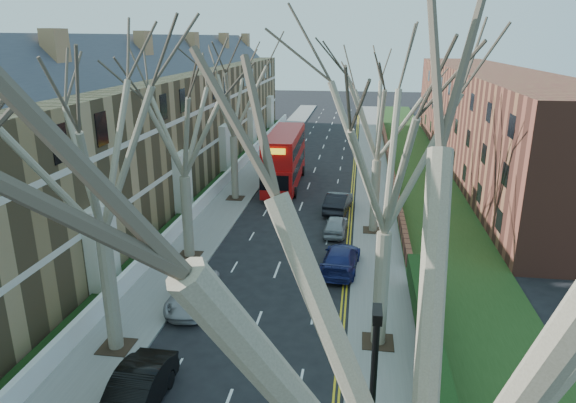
% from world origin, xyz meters
% --- Properties ---
extents(pavement_left, '(3.00, 102.00, 0.12)m').
position_xyz_m(pavement_left, '(-6.00, 39.00, 0.06)').
color(pavement_left, slate).
rests_on(pavement_left, ground).
extents(pavement_right, '(3.00, 102.00, 0.12)m').
position_xyz_m(pavement_right, '(6.00, 39.00, 0.06)').
color(pavement_right, slate).
rests_on(pavement_right, ground).
extents(terrace_left, '(9.70, 78.00, 13.60)m').
position_xyz_m(terrace_left, '(-13.65, 31.00, 5.53)').
color(terrace_left, olive).
rests_on(terrace_left, ground).
extents(flats_right, '(13.97, 54.00, 10.00)m').
position_xyz_m(flats_right, '(17.46, 43.00, 4.98)').
color(flats_right, brown).
rests_on(flats_right, ground).
extents(front_wall_left, '(0.30, 78.00, 1.00)m').
position_xyz_m(front_wall_left, '(-7.65, 31.00, 0.62)').
color(front_wall_left, white).
rests_on(front_wall_left, ground).
extents(grass_verge_right, '(6.00, 102.00, 0.06)m').
position_xyz_m(grass_verge_right, '(10.50, 39.00, 0.15)').
color(grass_verge_right, '#203C16').
rests_on(grass_verge_right, ground).
extents(tree_left_mid, '(10.50, 10.50, 14.71)m').
position_xyz_m(tree_left_mid, '(-5.70, 6.00, 9.56)').
color(tree_left_mid, '#756953').
rests_on(tree_left_mid, ground).
extents(tree_left_far, '(10.15, 10.15, 14.22)m').
position_xyz_m(tree_left_far, '(-5.70, 16.00, 9.24)').
color(tree_left_far, '#756953').
rests_on(tree_left_far, ground).
extents(tree_left_dist, '(10.50, 10.50, 14.71)m').
position_xyz_m(tree_left_dist, '(-5.70, 28.00, 9.56)').
color(tree_left_dist, '#756953').
rests_on(tree_left_dist, ground).
extents(tree_right_near, '(10.85, 10.85, 15.20)m').
position_xyz_m(tree_right_near, '(5.70, -6.00, 9.86)').
color(tree_right_near, '#756953').
rests_on(tree_right_near, ground).
extents(tree_right_mid, '(10.50, 10.50, 14.71)m').
position_xyz_m(tree_right_mid, '(5.70, 8.00, 9.56)').
color(tree_right_mid, '#756953').
rests_on(tree_right_mid, ground).
extents(tree_right_far, '(10.15, 10.15, 14.22)m').
position_xyz_m(tree_right_far, '(5.70, 22.00, 9.24)').
color(tree_right_far, '#756953').
rests_on(tree_right_far, ground).
extents(double_decker_bus, '(3.15, 11.76, 4.87)m').
position_xyz_m(double_decker_bus, '(-2.23, 32.95, 2.40)').
color(double_decker_bus, '#A20B0B').
rests_on(double_decker_bus, ground).
extents(car_left_mid, '(1.67, 4.71, 1.55)m').
position_xyz_m(car_left_mid, '(-3.18, 2.44, 0.77)').
color(car_left_mid, black).
rests_on(car_left_mid, ground).
extents(car_left_far, '(2.69, 4.95, 1.32)m').
position_xyz_m(car_left_far, '(-3.59, 10.31, 0.66)').
color(car_left_far, '#949398').
rests_on(car_left_far, ground).
extents(car_right_near, '(2.40, 5.08, 1.43)m').
position_xyz_m(car_right_near, '(3.70, 15.51, 0.72)').
color(car_right_near, navy).
rests_on(car_right_near, ground).
extents(car_right_mid, '(1.70, 3.85, 1.29)m').
position_xyz_m(car_right_mid, '(3.11, 21.32, 0.64)').
color(car_right_mid, gray).
rests_on(car_right_mid, ground).
extents(car_right_far, '(2.25, 4.89, 1.55)m').
position_xyz_m(car_right_far, '(3.04, 26.18, 0.78)').
color(car_right_far, black).
rests_on(car_right_far, ground).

